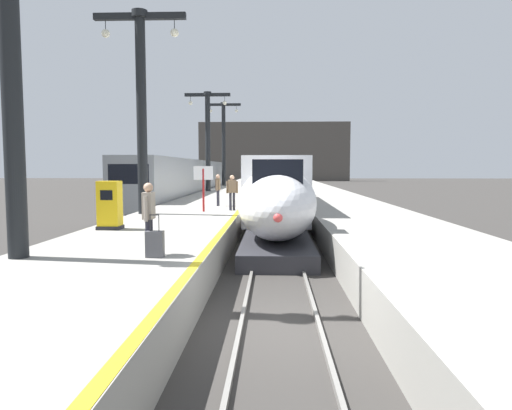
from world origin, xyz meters
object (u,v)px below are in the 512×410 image
station_column_mid (141,92)px  station_column_distant (224,136)px  passenger_far_waiting (232,190)px  rolling_suitcase (155,244)px  highspeed_train_main (275,185)px  passenger_near_edge (149,213)px  departure_info_board (203,179)px  station_column_far (208,131)px  regional_train_adjacent (189,178)px  passenger_mid_platform (218,187)px  station_column_near (8,7)px  ticket_machine_yellow (110,207)px

station_column_mid → station_column_distant: 33.31m
passenger_far_waiting → rolling_suitcase: size_ratio=1.72×
highspeed_train_main → rolling_suitcase: size_ratio=39.26×
passenger_near_edge → departure_info_board: 10.77m
rolling_suitcase → station_column_distant: bearing=94.1°
station_column_far → departure_info_board: 19.77m
passenger_near_edge → regional_train_adjacent: bearing=98.8°
highspeed_train_main → station_column_mid: size_ratio=4.39×
passenger_mid_platform → passenger_far_waiting: (0.99, -2.57, 0.00)m
regional_train_adjacent → passenger_near_edge: bearing=-81.2°
highspeed_train_main → passenger_mid_platform: (-3.09, -7.17, 0.12)m
station_column_near → station_column_far: station_column_near is taller
highspeed_train_main → passenger_far_waiting: bearing=-102.2°
station_column_distant → ticket_machine_yellow: 38.78m
station_column_distant → station_column_far: bearing=-90.0°
station_column_mid → passenger_mid_platform: 6.75m
station_column_mid → ticket_machine_yellow: (0.35, -5.15, -4.57)m
regional_train_adjacent → passenger_mid_platform: size_ratio=21.66×
station_column_near → station_column_far: size_ratio=1.06×
station_column_distant → passenger_far_waiting: 32.10m
station_column_far → passenger_near_edge: station_column_far is taller
passenger_mid_platform → passenger_far_waiting: size_ratio=1.00×
highspeed_train_main → regional_train_adjacent: regional_train_adjacent is taller
station_column_near → ticket_machine_yellow: station_column_near is taller
station_column_near → passenger_near_edge: 5.39m
highspeed_train_main → station_column_distant: (-5.90, 21.78, 4.85)m
passenger_mid_platform → departure_info_board: (-0.29, -3.23, 0.52)m
station_column_mid → rolling_suitcase: size_ratio=8.94×
station_column_near → passenger_near_edge: (2.88, 0.41, -4.54)m
station_column_distant → departure_info_board: size_ratio=4.51×
station_column_distant → passenger_near_edge: 43.28m
highspeed_train_main → station_column_far: (-5.90, 8.86, 4.37)m
passenger_mid_platform → passenger_near_edge: bearing=-89.7°
passenger_far_waiting → rolling_suitcase: passenger_far_waiting is taller
rolling_suitcase → station_column_mid: bearing=107.3°
highspeed_train_main → regional_train_adjacent: (-8.10, 11.50, 0.21)m
passenger_far_waiting → rolling_suitcase: (-0.72, -11.65, -0.69)m
station_column_far → ticket_machine_yellow: size_ratio=5.41×
station_column_mid → rolling_suitcase: station_column_mid is taller
regional_train_adjacent → ticket_machine_yellow: size_ratio=22.87×
station_column_far → passenger_mid_platform: 16.82m
ticket_machine_yellow → station_column_distant: bearing=90.5°
passenger_near_edge → passenger_mid_platform: (-0.08, 13.98, 0.00)m
station_column_distant → passenger_mid_platform: station_column_distant is taller
station_column_near → ticket_machine_yellow: bearing=85.9°
station_column_near → passenger_near_edge: station_column_near is taller
station_column_near → departure_info_board: station_column_near is taller
rolling_suitcase → passenger_near_edge: bearing=128.6°
station_column_near → station_column_mid: station_column_near is taller
passenger_near_edge → passenger_mid_platform: same height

